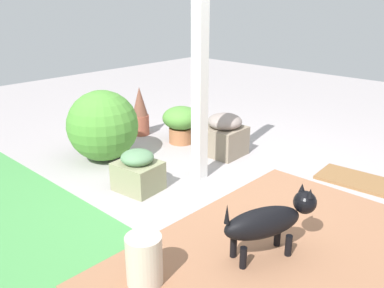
{
  "coord_description": "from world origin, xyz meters",
  "views": [
    {
      "loc": [
        -2.04,
        2.64,
        1.66
      ],
      "look_at": [
        0.39,
        0.05,
        0.36
      ],
      "focal_mm": 38.29,
      "sensor_mm": 36.0,
      "label": 1
    }
  ],
  "objects_px": {
    "stone_planter_nearest": "(224,135)",
    "stone_planter_mid": "(138,171)",
    "dog": "(269,221)",
    "porch_pillar": "(200,72)",
    "round_shrub": "(103,126)",
    "doormat": "(358,180)",
    "terracotta_pot_spiky": "(140,112)",
    "ceramic_urn": "(144,261)",
    "terracotta_pot_broad": "(181,122)"
  },
  "relations": [
    {
      "from": "porch_pillar",
      "to": "round_shrub",
      "type": "height_order",
      "value": "porch_pillar"
    },
    {
      "from": "doormat",
      "to": "terracotta_pot_broad",
      "type": "bearing_deg",
      "value": 10.14
    },
    {
      "from": "porch_pillar",
      "to": "stone_planter_nearest",
      "type": "bearing_deg",
      "value": -71.59
    },
    {
      "from": "doormat",
      "to": "stone_planter_mid",
      "type": "bearing_deg",
      "value": 47.6
    },
    {
      "from": "stone_planter_nearest",
      "to": "dog",
      "type": "xyz_separation_m",
      "value": [
        -1.4,
        1.27,
        0.05
      ]
    },
    {
      "from": "round_shrub",
      "to": "ceramic_urn",
      "type": "xyz_separation_m",
      "value": [
        -1.86,
        1.03,
        -0.21
      ]
    },
    {
      "from": "terracotta_pot_broad",
      "to": "porch_pillar",
      "type": "bearing_deg",
      "value": 144.44
    },
    {
      "from": "stone_planter_mid",
      "to": "round_shrub",
      "type": "height_order",
      "value": "round_shrub"
    },
    {
      "from": "stone_planter_mid",
      "to": "ceramic_urn",
      "type": "relative_size",
      "value": 1.25
    },
    {
      "from": "terracotta_pot_broad",
      "to": "doormat",
      "type": "bearing_deg",
      "value": -169.86
    },
    {
      "from": "round_shrub",
      "to": "terracotta_pot_broad",
      "type": "height_order",
      "value": "round_shrub"
    },
    {
      "from": "stone_planter_nearest",
      "to": "round_shrub",
      "type": "bearing_deg",
      "value": 49.27
    },
    {
      "from": "terracotta_pot_spiky",
      "to": "ceramic_urn",
      "type": "xyz_separation_m",
      "value": [
        -2.22,
        1.83,
        -0.12
      ]
    },
    {
      "from": "stone_planter_mid",
      "to": "terracotta_pot_spiky",
      "type": "relative_size",
      "value": 0.69
    },
    {
      "from": "porch_pillar",
      "to": "round_shrub",
      "type": "bearing_deg",
      "value": 18.0
    },
    {
      "from": "dog",
      "to": "doormat",
      "type": "distance_m",
      "value": 1.6
    },
    {
      "from": "dog",
      "to": "ceramic_urn",
      "type": "distance_m",
      "value": 0.84
    },
    {
      "from": "round_shrub",
      "to": "ceramic_urn",
      "type": "bearing_deg",
      "value": 150.96
    },
    {
      "from": "stone_planter_nearest",
      "to": "terracotta_pot_spiky",
      "type": "relative_size",
      "value": 0.76
    },
    {
      "from": "stone_planter_nearest",
      "to": "terracotta_pot_spiky",
      "type": "height_order",
      "value": "terracotta_pot_spiky"
    },
    {
      "from": "round_shrub",
      "to": "dog",
      "type": "bearing_deg",
      "value": 172.71
    },
    {
      "from": "terracotta_pot_broad",
      "to": "dog",
      "type": "distance_m",
      "value": 2.36
    },
    {
      "from": "porch_pillar",
      "to": "terracotta_pot_spiky",
      "type": "height_order",
      "value": "porch_pillar"
    },
    {
      "from": "terracotta_pot_broad",
      "to": "ceramic_urn",
      "type": "xyz_separation_m",
      "value": [
        -1.63,
        1.97,
        -0.09
      ]
    },
    {
      "from": "round_shrub",
      "to": "stone_planter_mid",
      "type": "bearing_deg",
      "value": 164.77
    },
    {
      "from": "porch_pillar",
      "to": "dog",
      "type": "distance_m",
      "value": 1.54
    },
    {
      "from": "terracotta_pot_spiky",
      "to": "doormat",
      "type": "relative_size",
      "value": 0.85
    },
    {
      "from": "terracotta_pot_spiky",
      "to": "stone_planter_nearest",
      "type": "bearing_deg",
      "value": -171.42
    },
    {
      "from": "round_shrub",
      "to": "doormat",
      "type": "distance_m",
      "value": 2.59
    },
    {
      "from": "stone_planter_mid",
      "to": "ceramic_urn",
      "type": "distance_m",
      "value": 1.31
    },
    {
      "from": "stone_planter_mid",
      "to": "terracotta_pot_spiky",
      "type": "bearing_deg",
      "value": -40.81
    },
    {
      "from": "porch_pillar",
      "to": "stone_planter_nearest",
      "type": "height_order",
      "value": "porch_pillar"
    },
    {
      "from": "dog",
      "to": "porch_pillar",
      "type": "bearing_deg",
      "value": -27.95
    },
    {
      "from": "stone_planter_nearest",
      "to": "doormat",
      "type": "distance_m",
      "value": 1.42
    },
    {
      "from": "stone_planter_mid",
      "to": "doormat",
      "type": "distance_m",
      "value": 2.06
    },
    {
      "from": "dog",
      "to": "round_shrub",
      "type": "bearing_deg",
      "value": -7.29
    },
    {
      "from": "porch_pillar",
      "to": "terracotta_pot_broad",
      "type": "xyz_separation_m",
      "value": [
        0.83,
        -0.59,
        -0.77
      ]
    },
    {
      "from": "round_shrub",
      "to": "doormat",
      "type": "bearing_deg",
      "value": -149.8
    },
    {
      "from": "stone_planter_nearest",
      "to": "porch_pillar",
      "type": "bearing_deg",
      "value": 108.41
    },
    {
      "from": "porch_pillar",
      "to": "terracotta_pot_spiky",
      "type": "bearing_deg",
      "value": -17.9
    },
    {
      "from": "ceramic_urn",
      "to": "terracotta_pot_broad",
      "type": "bearing_deg",
      "value": -50.29
    },
    {
      "from": "stone_planter_mid",
      "to": "dog",
      "type": "relative_size",
      "value": 0.62
    },
    {
      "from": "round_shrub",
      "to": "doormat",
      "type": "relative_size",
      "value": 1.04
    },
    {
      "from": "stone_planter_mid",
      "to": "terracotta_pot_broad",
      "type": "xyz_separation_m",
      "value": [
        0.6,
        -1.16,
        0.08
      ]
    },
    {
      "from": "stone_planter_mid",
      "to": "round_shrub",
      "type": "bearing_deg",
      "value": -15.23
    },
    {
      "from": "stone_planter_mid",
      "to": "terracotta_pot_spiky",
      "type": "height_order",
      "value": "terracotta_pot_spiky"
    },
    {
      "from": "dog",
      "to": "terracotta_pot_spiky",
      "type": "bearing_deg",
      "value": -22.68
    },
    {
      "from": "stone_planter_nearest",
      "to": "round_shrub",
      "type": "height_order",
      "value": "round_shrub"
    },
    {
      "from": "stone_planter_nearest",
      "to": "stone_planter_mid",
      "type": "bearing_deg",
      "value": 89.45
    },
    {
      "from": "doormat",
      "to": "porch_pillar",
      "type": "bearing_deg",
      "value": 39.2
    }
  ]
}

